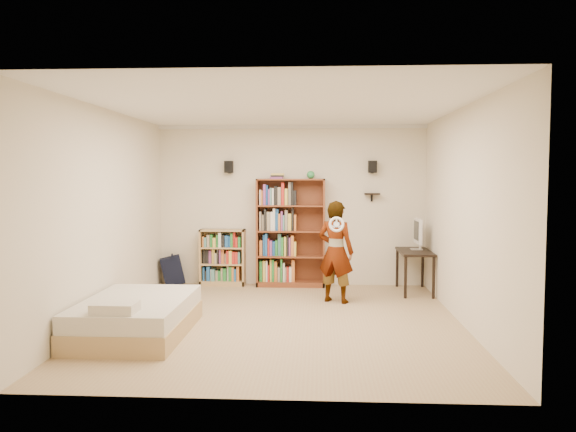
% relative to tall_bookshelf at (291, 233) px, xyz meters
% --- Properties ---
extents(ground, '(4.50, 5.00, 0.01)m').
position_rel_tall_bookshelf_xyz_m(ground, '(0.00, -2.33, -0.90)').
color(ground, tan).
rests_on(ground, ground).
extents(room_shell, '(4.52, 5.02, 2.71)m').
position_rel_tall_bookshelf_xyz_m(room_shell, '(0.00, -2.33, 0.86)').
color(room_shell, beige).
rests_on(room_shell, ground).
extents(crown_molding, '(4.50, 5.00, 0.06)m').
position_rel_tall_bookshelf_xyz_m(crown_molding, '(0.00, -2.33, 1.77)').
color(crown_molding, silver).
rests_on(crown_molding, room_shell).
extents(speaker_left, '(0.14, 0.12, 0.20)m').
position_rel_tall_bookshelf_xyz_m(speaker_left, '(-1.05, 0.07, 1.10)').
color(speaker_left, black).
rests_on(speaker_left, room_shell).
extents(speaker_right, '(0.14, 0.12, 0.20)m').
position_rel_tall_bookshelf_xyz_m(speaker_right, '(1.35, 0.07, 1.10)').
color(speaker_right, black).
rests_on(speaker_right, room_shell).
extents(wall_shelf, '(0.25, 0.16, 0.02)m').
position_rel_tall_bookshelf_xyz_m(wall_shelf, '(1.35, 0.08, 0.65)').
color(wall_shelf, black).
rests_on(wall_shelf, room_shell).
extents(tall_bookshelf, '(1.14, 0.33, 1.80)m').
position_rel_tall_bookshelf_xyz_m(tall_bookshelf, '(0.00, 0.00, 0.00)').
color(tall_bookshelf, brown).
rests_on(tall_bookshelf, ground).
extents(low_bookshelf, '(0.76, 0.28, 0.95)m').
position_rel_tall_bookshelf_xyz_m(low_bookshelf, '(-1.16, 0.02, -0.43)').
color(low_bookshelf, tan).
rests_on(low_bookshelf, ground).
extents(computer_desk, '(0.49, 0.98, 0.67)m').
position_rel_tall_bookshelf_xyz_m(computer_desk, '(1.99, -0.41, -0.57)').
color(computer_desk, black).
rests_on(computer_desk, ground).
extents(imac, '(0.15, 0.51, 0.50)m').
position_rel_tall_bookshelf_xyz_m(imac, '(2.03, -0.29, 0.02)').
color(imac, silver).
rests_on(imac, computer_desk).
extents(daybed, '(1.17, 1.79, 0.53)m').
position_rel_tall_bookshelf_xyz_m(daybed, '(-1.64, -3.01, -0.64)').
color(daybed, beige).
rests_on(daybed, ground).
extents(person, '(0.64, 0.55, 1.49)m').
position_rel_tall_bookshelf_xyz_m(person, '(0.72, -1.17, -0.16)').
color(person, black).
rests_on(person, ground).
extents(wii_wheel, '(0.22, 0.08, 0.22)m').
position_rel_tall_bookshelf_xyz_m(wii_wheel, '(0.72, -1.45, 0.27)').
color(wii_wheel, silver).
rests_on(wii_wheel, person).
extents(navy_bag, '(0.42, 0.33, 0.50)m').
position_rel_tall_bookshelf_xyz_m(navy_bag, '(-2.01, -0.00, -0.65)').
color(navy_bag, black).
rests_on(navy_bag, ground).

